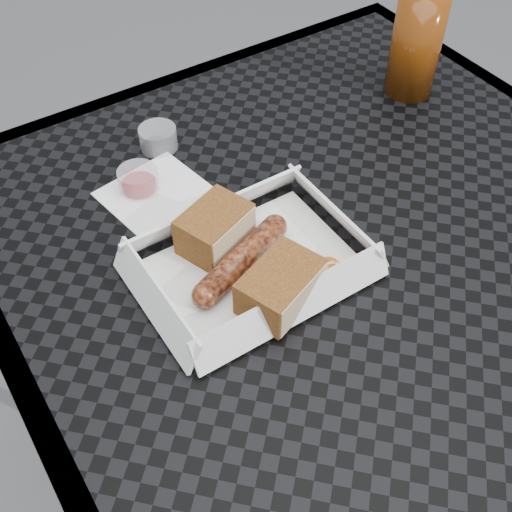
{
  "coord_description": "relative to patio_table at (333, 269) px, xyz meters",
  "views": [
    {
      "loc": [
        -0.37,
        -0.39,
        1.29
      ],
      "look_at": [
        -0.12,
        -0.01,
        0.78
      ],
      "focal_mm": 45.0,
      "sensor_mm": 36.0,
      "label": 1
    }
  ],
  "objects": [
    {
      "name": "veg_garnish",
      "position": [
        -0.06,
        -0.05,
        0.08
      ],
      "size": [
        0.03,
        0.03,
        0.0
      ],
      "color": "#EA4D0A",
      "rests_on": "food_tray"
    },
    {
      "name": "bread_near",
      "position": [
        -0.14,
        0.05,
        0.1
      ],
      "size": [
        0.09,
        0.08,
        0.05
      ],
      "primitive_type": "cube",
      "rotation": [
        0.0,
        0.0,
        0.35
      ],
      "color": "brown",
      "rests_on": "food_tray"
    },
    {
      "name": "condiment_cup_empty",
      "position": [
        -0.11,
        0.25,
        0.09
      ],
      "size": [
        0.05,
        0.05,
        0.03
      ],
      "primitive_type": "cylinder",
      "color": "silver",
      "rests_on": "patio_table"
    },
    {
      "name": "patio_table",
      "position": [
        0.0,
        0.0,
        0.0
      ],
      "size": [
        0.8,
        0.8,
        0.74
      ],
      "color": "black",
      "rests_on": "ground"
    },
    {
      "name": "bratwurst",
      "position": [
        -0.13,
        0.01,
        0.09
      ],
      "size": [
        0.15,
        0.07,
        0.03
      ],
      "rotation": [
        0.0,
        0.0,
        0.35
      ],
      "color": "brown",
      "rests_on": "food_tray"
    },
    {
      "name": "drink_glass",
      "position": [
        0.26,
        0.17,
        0.15
      ],
      "size": [
        0.07,
        0.07,
        0.15
      ],
      "primitive_type": "cylinder",
      "color": "#592707",
      "rests_on": "patio_table"
    },
    {
      "name": "food_tray",
      "position": [
        -0.12,
        0.0,
        0.08
      ],
      "size": [
        0.22,
        0.15,
        0.0
      ],
      "primitive_type": "cube",
      "color": "white",
      "rests_on": "patio_table"
    },
    {
      "name": "bread_far",
      "position": [
        -0.12,
        -0.05,
        0.1
      ],
      "size": [
        0.1,
        0.08,
        0.04
      ],
      "primitive_type": "cube",
      "rotation": [
        0.0,
        0.0,
        0.35
      ],
      "color": "brown",
      "rests_on": "food_tray"
    },
    {
      "name": "napkin",
      "position": [
        -0.15,
        0.17,
        0.08
      ],
      "size": [
        0.14,
        0.14,
        0.0
      ],
      "primitive_type": "cube",
      "rotation": [
        0.0,
        0.0,
        0.17
      ],
      "color": "white",
      "rests_on": "patio_table"
    },
    {
      "name": "ground",
      "position": [
        0.0,
        0.0,
        -0.67
      ],
      "size": [
        60.0,
        60.0,
        0.0
      ],
      "primitive_type": "plane",
      "color": "#515154",
      "rests_on": "ground"
    },
    {
      "name": "condiment_cup_sauce",
      "position": [
        -0.17,
        0.19,
        0.09
      ],
      "size": [
        0.05,
        0.05,
        0.03
      ],
      "primitive_type": "cylinder",
      "color": "maroon",
      "rests_on": "patio_table"
    }
  ]
}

